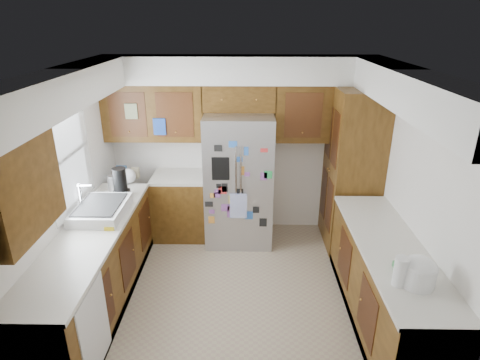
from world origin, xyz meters
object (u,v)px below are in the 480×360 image
object	(u,v)px
fridge	(239,180)
rice_cooker	(419,271)
pantry	(352,170)
paper_towel	(401,272)

from	to	relation	value
fridge	rice_cooker	distance (m)	2.75
pantry	paper_towel	xyz separation A→B (m)	(-0.15, -2.25, -0.03)
pantry	fridge	bearing A→B (deg)	177.95
pantry	fridge	size ratio (longest dim) A/B	1.19
rice_cooker	paper_towel	distance (m)	0.15
pantry	paper_towel	bearing A→B (deg)	-93.80
rice_cooker	paper_towel	world-z (taller)	paper_towel
pantry	rice_cooker	xyz separation A→B (m)	(-0.00, -2.24, -0.03)
rice_cooker	fridge	bearing A→B (deg)	123.15
paper_towel	fridge	bearing A→B (deg)	120.40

